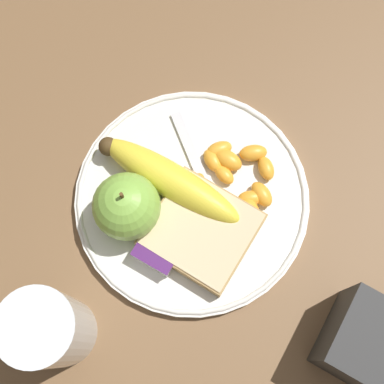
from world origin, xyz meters
The scene contains 19 objects.
ground_plane centered at (0.00, 0.00, 0.00)m, with size 3.00×3.00×0.00m, color brown.
plate centered at (0.00, 0.00, 0.01)m, with size 0.26×0.26×0.01m.
juice_glass centered at (0.05, 0.19, 0.05)m, with size 0.07×0.07×0.11m.
apple centered at (0.05, 0.05, 0.05)m, with size 0.07×0.07×0.08m.
banana centered at (0.03, 0.00, 0.03)m, with size 0.18×0.05×0.04m.
bread_slice centered at (-0.03, 0.03, 0.02)m, with size 0.11×0.10×0.02m.
fork centered at (-0.01, -0.01, 0.01)m, with size 0.14×0.12×0.00m.
jam_packet centered at (0.00, 0.07, 0.02)m, with size 0.04×0.04×0.02m.
orange_segment_0 centered at (-0.02, -0.04, 0.02)m, with size 0.03×0.02×0.01m.
orange_segment_1 centered at (-0.06, -0.03, 0.02)m, with size 0.03×0.03×0.02m.
orange_segment_2 centered at (-0.03, -0.08, 0.02)m, with size 0.04×0.03×0.02m.
orange_segment_3 centered at (-0.06, -0.02, 0.02)m, with size 0.04×0.03×0.02m.
orange_segment_4 centered at (0.00, -0.05, 0.02)m, with size 0.03×0.03×0.02m.
orange_segment_5 centered at (0.00, -0.06, 0.02)m, with size 0.03×0.03×0.02m.
orange_segment_6 centered at (-0.06, -0.04, 0.02)m, with size 0.04×0.03×0.02m.
orange_segment_7 centered at (0.00, -0.01, 0.02)m, with size 0.02×0.03×0.01m.
orange_segment_8 centered at (-0.06, -0.07, 0.02)m, with size 0.03×0.03×0.02m.
orange_segment_9 centered at (-0.01, -0.05, 0.02)m, with size 0.03×0.02×0.02m.
condiment_caddy centered at (-0.23, 0.05, 0.04)m, with size 0.08×0.08×0.08m.
Camera 1 is at (-0.08, 0.14, 0.57)m, focal length 50.00 mm.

